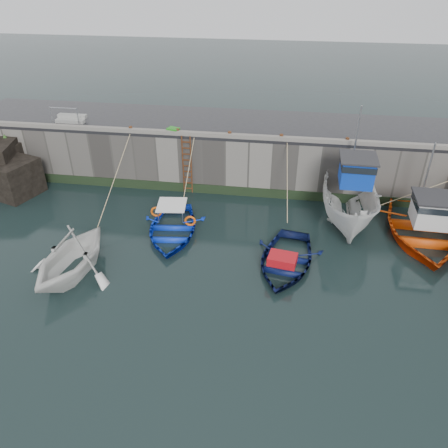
# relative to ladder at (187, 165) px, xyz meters

# --- Properties ---
(ground) EXTENTS (120.00, 120.00, 0.00)m
(ground) POSITION_rel_ladder_xyz_m (2.00, -9.91, -1.59)
(ground) COLOR black
(ground) RESTS_ON ground
(quay_back) EXTENTS (30.00, 5.00, 3.00)m
(quay_back) POSITION_rel_ladder_xyz_m (2.00, 2.59, -0.09)
(quay_back) COLOR slate
(quay_back) RESTS_ON ground
(road_back) EXTENTS (30.00, 5.00, 0.16)m
(road_back) POSITION_rel_ladder_xyz_m (2.00, 2.59, 1.49)
(road_back) COLOR black
(road_back) RESTS_ON quay_back
(kerb_back) EXTENTS (30.00, 0.30, 0.20)m
(kerb_back) POSITION_rel_ladder_xyz_m (2.00, 0.24, 1.67)
(kerb_back) COLOR slate
(kerb_back) RESTS_ON road_back
(algae_back) EXTENTS (30.00, 0.08, 0.50)m
(algae_back) POSITION_rel_ladder_xyz_m (2.00, 0.05, -1.34)
(algae_back) COLOR black
(algae_back) RESTS_ON ground
(ladder) EXTENTS (0.51, 0.08, 3.20)m
(ladder) POSITION_rel_ladder_xyz_m (0.00, 0.00, 0.00)
(ladder) COLOR #3F1E0F
(ladder) RESTS_ON ground
(boat_near_white) EXTENTS (4.45, 4.96, 2.34)m
(boat_near_white) POSITION_rel_ladder_xyz_m (-3.07, -7.60, -1.59)
(boat_near_white) COLOR silver
(boat_near_white) RESTS_ON ground
(boat_near_white_rope) EXTENTS (0.04, 5.80, 3.10)m
(boat_near_white_rope) POSITION_rel_ladder_xyz_m (-3.07, -2.51, -1.59)
(boat_near_white_rope) COLOR tan
(boat_near_white_rope) RESTS_ON ground
(boat_near_blue) EXTENTS (3.79, 4.92, 0.94)m
(boat_near_blue) POSITION_rel_ladder_xyz_m (0.13, -4.11, -1.59)
(boat_near_blue) COLOR #0D30C3
(boat_near_blue) RESTS_ON ground
(boat_near_blue_rope) EXTENTS (0.04, 3.11, 3.10)m
(boat_near_blue_rope) POSITION_rel_ladder_xyz_m (0.13, -0.76, -1.59)
(boat_near_blue_rope) COLOR tan
(boat_near_blue_rope) RESTS_ON ground
(boat_near_navy) EXTENTS (3.84, 4.89, 0.92)m
(boat_near_navy) POSITION_rel_ladder_xyz_m (5.41, -5.72, -1.59)
(boat_near_navy) COLOR #0A1341
(boat_near_navy) RESTS_ON ground
(boat_near_navy_rope) EXTENTS (0.04, 4.21, 3.10)m
(boat_near_navy_rope) POSITION_rel_ladder_xyz_m (5.41, -1.57, -1.59)
(boat_near_navy_rope) COLOR tan
(boat_near_navy_rope) RESTS_ON ground
(boat_far_white) EXTENTS (2.67, 6.75, 5.59)m
(boat_far_white) POSITION_rel_ladder_xyz_m (8.27, -1.65, -0.50)
(boat_far_white) COLOR silver
(boat_far_white) RESTS_ON ground
(boat_far_orange) EXTENTS (4.86, 6.66, 4.35)m
(boat_far_orange) POSITION_rel_ladder_xyz_m (11.50, -2.54, -1.16)
(boat_far_orange) COLOR #EA4C0C
(boat_far_orange) RESTS_ON ground
(fish_crate) EXTENTS (0.69, 0.60, 0.28)m
(fish_crate) POSITION_rel_ladder_xyz_m (-0.75, 0.43, 1.71)
(fish_crate) COLOR #1D8017
(fish_crate) RESTS_ON road_back
(railing) EXTENTS (1.60, 1.05, 1.00)m
(railing) POSITION_rel_ladder_xyz_m (-6.75, 1.33, 1.77)
(railing) COLOR #A5A8AD
(railing) RESTS_ON road_back
(bollard_a) EXTENTS (0.18, 0.18, 0.28)m
(bollard_a) POSITION_rel_ladder_xyz_m (-3.00, 0.34, 1.71)
(bollard_a) COLOR #3F1E0F
(bollard_a) RESTS_ON road_back
(bollard_b) EXTENTS (0.18, 0.18, 0.28)m
(bollard_b) POSITION_rel_ladder_xyz_m (-0.50, 0.34, 1.71)
(bollard_b) COLOR #3F1E0F
(bollard_b) RESTS_ON road_back
(bollard_c) EXTENTS (0.18, 0.18, 0.28)m
(bollard_c) POSITION_rel_ladder_xyz_m (2.20, 0.34, 1.71)
(bollard_c) COLOR #3F1E0F
(bollard_c) RESTS_ON road_back
(bollard_d) EXTENTS (0.18, 0.18, 0.28)m
(bollard_d) POSITION_rel_ladder_xyz_m (4.80, 0.34, 1.71)
(bollard_d) COLOR #3F1E0F
(bollard_d) RESTS_ON road_back
(bollard_e) EXTENTS (0.18, 0.18, 0.28)m
(bollard_e) POSITION_rel_ladder_xyz_m (8.00, 0.34, 1.71)
(bollard_e) COLOR #3F1E0F
(bollard_e) RESTS_ON road_back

